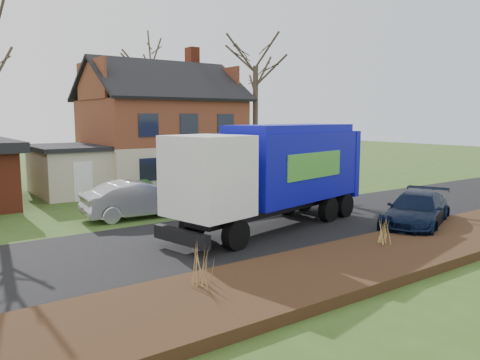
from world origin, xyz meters
TOP-DOWN VIEW (x-y plane):
  - ground at (0.00, 0.00)m, footprint 120.00×120.00m
  - road at (0.00, 0.00)m, footprint 80.00×7.00m
  - mulch_verge at (0.00, -5.30)m, footprint 80.00×3.50m
  - main_house at (1.49, 13.91)m, footprint 12.95×8.95m
  - garbage_truck at (0.27, 0.12)m, footprint 9.98×4.58m
  - silver_sedan at (-3.43, 5.13)m, footprint 5.08×2.02m
  - navy_wagon at (4.62, -3.40)m, footprint 5.43×3.84m
  - tree_front_east at (7.26, 10.65)m, footprint 3.99×3.99m
  - tree_back at (4.73, 21.15)m, footprint 3.89×3.89m
  - grass_clump_west at (-5.99, -4.59)m, footprint 0.39×0.32m
  - grass_clump_mid at (0.87, -4.76)m, footprint 0.32×0.27m

SIDE VIEW (x-z plane):
  - ground at x=0.00m, z-range 0.00..0.00m
  - road at x=0.00m, z-range 0.00..0.02m
  - mulch_verge at x=0.00m, z-range 0.00..0.30m
  - navy_wagon at x=4.62m, z-range 0.00..1.46m
  - grass_clump_mid at x=0.87m, z-range 0.30..1.20m
  - grass_clump_west at x=-5.99m, z-range 0.30..1.32m
  - silver_sedan at x=-3.43m, z-range 0.00..1.64m
  - garbage_truck at x=0.27m, z-range 0.32..4.45m
  - main_house at x=1.49m, z-range -0.60..8.66m
  - tree_front_east at x=7.26m, z-range 3.47..14.57m
  - tree_back at x=4.73m, z-range 4.11..16.43m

